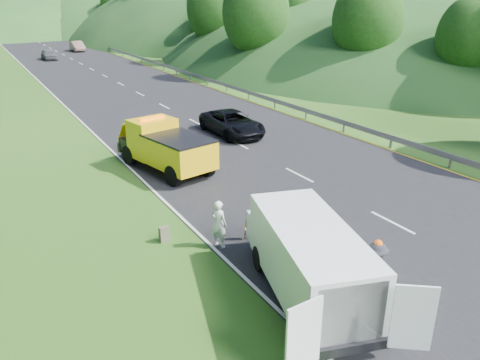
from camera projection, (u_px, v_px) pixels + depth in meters
ground at (299, 220)px, 18.30m from camera, size 320.00×320.00×0.00m
road_surface at (105, 76)px, 51.99m from camera, size 14.00×200.00×0.02m
guardrail at (133, 60)px, 65.47m from camera, size 0.06×140.00×1.52m
tree_line_right at (194, 50)px, 77.43m from camera, size 14.00×140.00×14.00m
hills_backdrop at (27, 29)px, 130.08m from camera, size 201.00×288.60×44.00m
tow_truck at (165, 146)px, 23.21m from camera, size 3.34×6.24×2.55m
white_van at (307, 256)px, 13.21m from camera, size 4.49×6.97×2.29m
woman at (219, 246)px, 16.36m from camera, size 0.69×0.77×1.72m
child at (249, 241)px, 16.75m from camera, size 0.57×0.53×0.92m
worker at (372, 297)px, 13.62m from camera, size 1.21×0.80×1.76m
suitcase at (164, 234)px, 16.60m from camera, size 0.37×0.23×0.58m
spare_tire at (375, 317)px, 12.74m from camera, size 0.72×0.72×0.20m
passing_suv at (232, 135)px, 29.76m from camera, size 2.46×5.31×1.48m
dist_car_a at (50, 60)px, 65.55m from camera, size 1.74×4.32×1.47m
dist_car_b at (78, 51)px, 76.08m from camera, size 1.67×4.80×1.58m
dist_car_c at (38, 41)px, 94.55m from camera, size 1.88×4.63×1.34m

